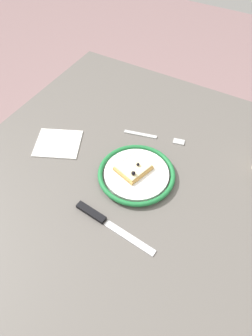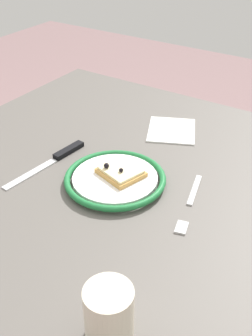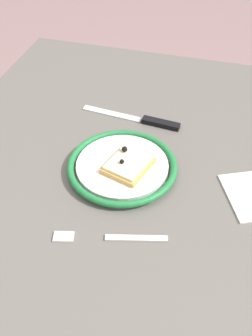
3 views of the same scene
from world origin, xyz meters
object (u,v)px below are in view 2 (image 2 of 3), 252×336
at_px(dining_table, 126,200).
at_px(napkin, 172,130).
at_px(fork, 190,203).
at_px(knife, 58,157).
at_px(pizza_slice_near, 121,172).
at_px(cup, 109,315).
at_px(plate, 115,179).

height_order(dining_table, napkin, napkin).
relative_size(fork, napkin, 1.41).
height_order(dining_table, knife, knife).
xyz_separation_m(pizza_slice_near, knife, (0.18, 0.01, -0.02)).
distance_m(pizza_slice_near, napkin, 0.27).
height_order(knife, cup, cup).
bearing_deg(napkin, pizza_slice_near, 92.83).
height_order(pizza_slice_near, fork, pizza_slice_near).
xyz_separation_m(knife, cup, (-0.38, 0.33, 0.04)).
xyz_separation_m(knife, fork, (-0.35, -0.02, -0.00)).
bearing_deg(fork, plate, 8.17).
height_order(fork, napkin, same).
xyz_separation_m(dining_table, pizza_slice_near, (-0.01, 0.03, 0.10)).
bearing_deg(dining_table, knife, 11.93).
bearing_deg(napkin, cup, 109.77).
relative_size(dining_table, napkin, 7.30).
bearing_deg(dining_table, cup, 119.78).
bearing_deg(fork, cup, 96.18).
distance_m(knife, fork, 0.35).
bearing_deg(plate, napkin, -88.60).
bearing_deg(plate, knife, -2.84).
bearing_deg(cup, pizza_slice_near, -58.68).
relative_size(pizza_slice_near, napkin, 0.77).
xyz_separation_m(cup, napkin, (0.22, -0.60, -0.05)).
xyz_separation_m(plate, knife, (0.17, -0.01, -0.01)).
bearing_deg(cup, plate, -56.78).
relative_size(knife, cup, 2.43).
xyz_separation_m(dining_table, cup, (-0.21, 0.37, 0.13)).
distance_m(plate, pizza_slice_near, 0.02).
xyz_separation_m(dining_table, fork, (-0.17, 0.02, 0.08)).
bearing_deg(cup, knife, -40.68).
bearing_deg(cup, napkin, -70.23).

